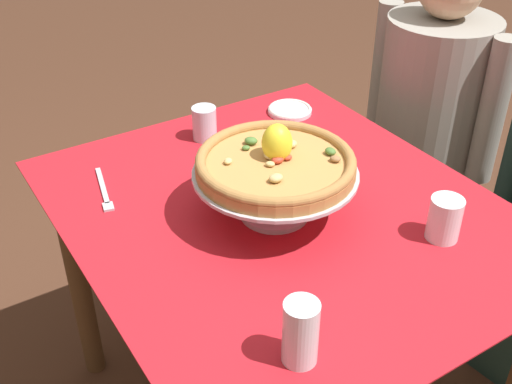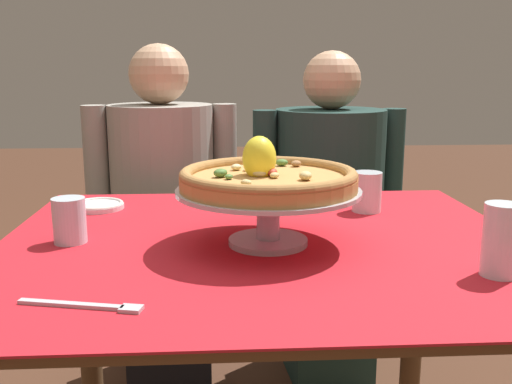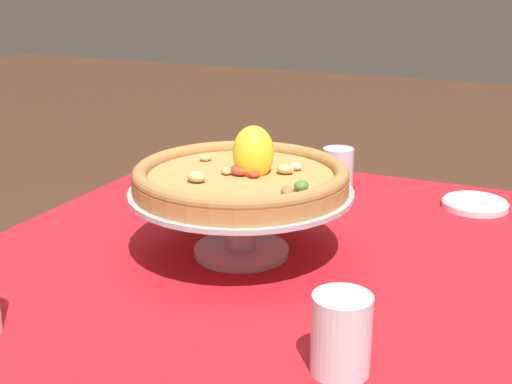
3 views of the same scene
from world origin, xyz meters
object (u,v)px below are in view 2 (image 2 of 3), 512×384
Objects in this scene: side_plate at (98,205)px; diner_right at (328,220)px; water_glass_front_right at (501,244)px; pizza at (268,177)px; water_glass_back_right at (367,194)px; water_glass_side_left at (70,223)px; diner_left at (164,225)px; pizza_stand at (268,204)px; dinner_fork at (87,306)px.

side_plate is 0.11× the size of diner_right.
water_glass_front_right is 0.97× the size of side_plate.
pizza is 3.56× the size of water_glass_back_right.
water_glass_back_right is (0.67, 0.22, 0.00)m from water_glass_side_left.
diner_right reaches higher than pizza.
water_glass_side_left is 0.80m from diner_left.
pizza is 0.53m from side_plate.
pizza_stand is 3.74× the size of water_glass_back_right.
water_glass_back_right reaches higher than dinner_fork.
dinner_fork is 1.11m from diner_left.
water_glass_side_left is at bearing -130.73° from diner_right.
water_glass_back_right is 0.81m from diner_left.
pizza is at bearing 134.37° from pizza_stand.
water_glass_side_left is at bearing 162.98° from water_glass_front_right.
pizza_stand is 0.37m from water_glass_back_right.
water_glass_side_left reaches higher than side_plate.
pizza_stand is 1.05× the size of pizza.
side_plate is (-0.67, 0.07, -0.03)m from water_glass_back_right.
water_glass_back_right is 0.09× the size of diner_right.
diner_right is (0.68, 0.50, -0.18)m from side_plate.
dinner_fork is (-0.29, -0.30, -0.08)m from pizza_stand.
pizza is 0.93m from diner_right.
water_glass_front_right is 1.23m from diner_left.
diner_right is at bearing 36.26° from side_plate.
diner_left is 0.57m from diner_right.
water_glass_side_left is 0.70m from water_glass_back_right.
water_glass_side_left is 0.29m from side_plate.
side_plate is (-0.40, 0.32, -0.07)m from pizza_stand.
diner_left is (-0.29, 0.80, -0.26)m from pizza_stand.
water_glass_back_right is at bearing 18.39° from water_glass_side_left.
water_glass_side_left is (-0.78, 0.24, -0.01)m from water_glass_front_right.
pizza is at bearing -5.11° from water_glass_side_left.
side_plate is at bearing 141.30° from pizza_stand.
water_glass_front_right is (0.38, -0.20, -0.03)m from pizza_stand.
side_plate is 0.67× the size of dinner_fork.
water_glass_back_right is at bearing 44.85° from dinner_fork.
pizza_stand reaches higher than side_plate.
diner_right is (0.01, 0.57, -0.22)m from water_glass_back_right.
water_glass_front_right reaches higher than side_plate.
pizza_stand is at bearing -5.26° from water_glass_side_left.
diner_left is at bearing 109.85° from pizza.
diner_right reaches higher than water_glass_front_right.
diner_left is (-0.29, 0.80, -0.32)m from pizza.
diner_right is at bearing 71.33° from pizza_stand.
pizza_stand is at bearing 45.43° from dinner_fork.
water_glass_back_right is 0.51× the size of dinner_fork.
water_glass_back_right is 0.61m from diner_right.
pizza_stand is at bearing -108.67° from diner_right.
pizza is 0.38m from water_glass_back_right.
dinner_fork is at bearing -134.35° from pizza.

